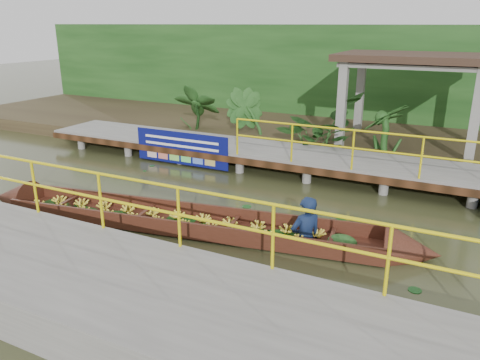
% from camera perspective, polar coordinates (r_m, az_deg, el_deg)
% --- Properties ---
extents(ground, '(80.00, 80.00, 0.00)m').
position_cam_1_polar(ground, '(10.67, -1.71, -3.74)').
color(ground, '#2D3219').
rests_on(ground, ground).
extents(land_strip, '(30.00, 8.00, 0.45)m').
position_cam_1_polar(land_strip, '(17.28, 10.13, 5.50)').
color(land_strip, '#302518').
rests_on(land_strip, ground).
extents(far_dock, '(16.00, 2.06, 1.66)m').
position_cam_1_polar(far_dock, '(13.46, 5.24, 3.12)').
color(far_dock, slate).
rests_on(far_dock, ground).
extents(near_dock, '(18.00, 2.40, 1.73)m').
position_cam_1_polar(near_dock, '(6.91, -11.17, -14.67)').
color(near_dock, slate).
rests_on(near_dock, ground).
extents(pavilion, '(4.40, 3.00, 3.00)m').
position_cam_1_polar(pavilion, '(15.13, 20.53, 12.77)').
color(pavilion, slate).
rests_on(pavilion, ground).
extents(foliage_backdrop, '(30.00, 0.80, 4.00)m').
position_cam_1_polar(foliage_backdrop, '(19.37, 12.62, 12.08)').
color(foliage_backdrop, '#163C13').
rests_on(foliage_backdrop, ground).
extents(vendor_boat, '(9.87, 2.45, 2.21)m').
position_cam_1_polar(vendor_boat, '(9.61, -4.58, -4.77)').
color(vendor_boat, '#35190E').
rests_on(vendor_boat, ground).
extents(blue_banner, '(3.11, 0.04, 0.97)m').
position_cam_1_polar(blue_banner, '(13.89, -7.16, 3.87)').
color(blue_banner, '#0B0F5A').
rests_on(blue_banner, ground).
extents(tropical_plants, '(14.35, 1.35, 1.69)m').
position_cam_1_polar(tropical_plants, '(14.46, 16.42, 6.84)').
color(tropical_plants, '#163C13').
rests_on(tropical_plants, ground).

